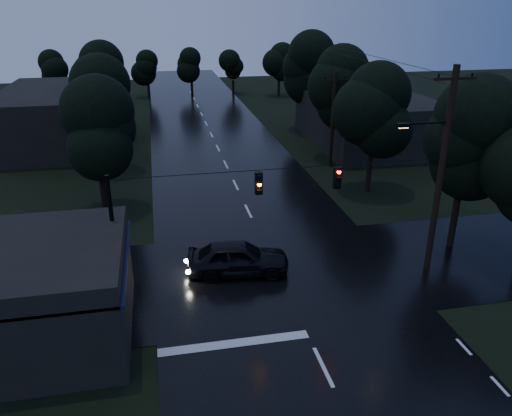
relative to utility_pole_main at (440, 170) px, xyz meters
name	(u,v)px	position (x,y,z in m)	size (l,w,h in m)	color
main_road	(226,165)	(-7.41, 19.00, -5.26)	(12.00, 120.00, 0.02)	black
cross_street	(278,273)	(-7.41, 1.00, -5.26)	(60.00, 9.00, 0.02)	black
building_far_right	(368,120)	(6.59, 23.00, -3.06)	(10.00, 14.00, 4.40)	black
building_far_left	(61,116)	(-21.41, 29.00, -2.76)	(10.00, 16.00, 5.00)	black
utility_pole_main	(440,170)	(0.00, 0.00, 0.00)	(3.50, 0.30, 10.00)	black
utility_pole_far	(333,119)	(0.89, 17.00, -1.38)	(2.00, 0.30, 7.50)	black
anchor_pole_left	(115,242)	(-14.91, 0.00, -2.26)	(0.18, 0.18, 6.00)	black
span_signals	(298,180)	(-6.85, -0.01, -0.01)	(15.00, 0.37, 1.12)	black
tree_corner_near	(467,140)	(2.59, 2.00, 0.74)	(4.48, 4.48, 9.44)	black
tree_left_a	(95,131)	(-16.41, 11.00, -0.02)	(3.92, 3.92, 8.26)	black
tree_left_b	(96,101)	(-17.01, 19.00, 0.36)	(4.20, 4.20, 8.85)	black
tree_left_c	(99,77)	(-17.61, 29.00, 0.74)	(4.48, 4.48, 9.44)	black
tree_right_a	(374,112)	(1.59, 11.00, 0.36)	(4.20, 4.20, 8.85)	black
tree_right_b	(341,87)	(2.19, 19.00, 0.74)	(4.48, 4.48, 9.44)	black
tree_right_c	(311,67)	(2.79, 29.00, 1.11)	(4.76, 4.76, 10.03)	black
car	(238,258)	(-9.33, 1.46, -4.41)	(2.01, 4.99, 1.70)	black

